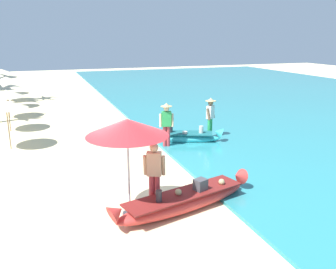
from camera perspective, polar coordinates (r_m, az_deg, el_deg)
name	(u,v)px	position (r m, az deg, el deg)	size (l,w,h in m)	color
ground_plane	(131,193)	(10.15, -5.90, -9.24)	(80.00, 80.00, 0.00)	beige
sea	(324,107)	(23.85, 23.60, 4.02)	(24.00, 56.00, 0.10)	teal
boat_red_foreground	(185,200)	(9.08, 2.70, -10.44)	(4.13, 1.68, 0.75)	red
boat_cyan_midground	(175,137)	(14.62, 1.06, -0.37)	(3.81, 2.14, 0.73)	#33B2BC
person_vendor_hatted	(166,122)	(13.65, -0.25, 1.94)	(0.58, 0.44, 1.80)	#B2383D
person_tourist_customer	(154,172)	(8.90, -2.21, -5.99)	(0.58, 0.40, 1.72)	#B2383D
person_vendor_assistant	(210,116)	(15.00, 6.76, 3.03)	(0.55, 0.49, 1.78)	green
patio_umbrella_large	(127,128)	(8.21, -6.52, 1.05)	(1.92, 1.92, 2.41)	#B7B7BC
parasol_row_0	(6,104)	(14.80, -24.48, 4.39)	(1.60, 1.60, 1.91)	#8E6B47
parasol_row_1	(6,93)	(17.68, -24.40, 5.99)	(1.60, 1.60, 1.91)	#8E6B47
parasol_row_2	(6,85)	(20.66, -24.46, 7.15)	(1.60, 1.60, 1.91)	#8E6B47
parasol_row_3	(6,79)	(23.62, -24.45, 8.02)	(1.60, 1.60, 1.91)	#8E6B47
parasol_row_4	(4,75)	(26.31, -24.65, 8.62)	(1.60, 1.60, 1.91)	#8E6B47
parasol_row_5	(1,71)	(29.38, -25.05, 9.14)	(1.60, 1.60, 1.91)	#8E6B47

